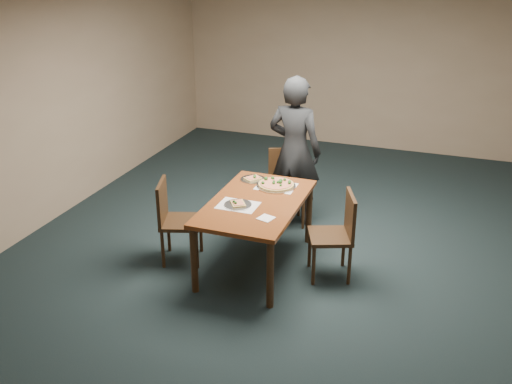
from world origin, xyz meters
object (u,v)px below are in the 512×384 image
(chair_right, at_px, (338,231))
(slice_plate_far, at_px, (253,179))
(diner, at_px, (295,151))
(slice_plate_near, at_px, (238,204))
(chair_left, at_px, (174,217))
(dining_table, at_px, (256,209))
(chair_far, at_px, (286,182))
(pizza_pan, at_px, (276,184))

(chair_right, relative_size, slice_plate_far, 3.25)
(diner, distance_m, slice_plate_near, 1.39)
(slice_plate_far, bearing_deg, diner, 67.37)
(chair_left, xyz_separation_m, diner, (0.92, 1.39, 0.39))
(slice_plate_near, bearing_deg, dining_table, 50.67)
(chair_far, xyz_separation_m, slice_plate_near, (-0.11, -1.32, 0.25))
(dining_table, relative_size, chair_far, 1.65)
(chair_far, bearing_deg, diner, 9.34)
(chair_far, xyz_separation_m, chair_left, (-0.84, -1.34, 0.00))
(pizza_pan, xyz_separation_m, slice_plate_near, (-0.21, -0.60, -0.01))
(slice_plate_far, bearing_deg, dining_table, -66.67)
(pizza_pan, bearing_deg, slice_plate_near, -109.32)
(chair_far, relative_size, chair_right, 1.00)
(chair_left, distance_m, chair_right, 1.74)
(diner, bearing_deg, chair_far, 39.82)
(chair_right, distance_m, diner, 1.43)
(dining_table, bearing_deg, slice_plate_far, 113.33)
(slice_plate_near, height_order, slice_plate_far, slice_plate_far)
(slice_plate_near, bearing_deg, chair_left, -178.21)
(dining_table, xyz_separation_m, slice_plate_near, (-0.14, -0.16, 0.11))
(slice_plate_near, relative_size, slice_plate_far, 1.00)
(pizza_pan, height_order, slice_plate_near, pizza_pan)
(dining_table, distance_m, pizza_pan, 0.46)
(diner, bearing_deg, dining_table, 93.73)
(chair_far, bearing_deg, slice_plate_far, -132.24)
(dining_table, relative_size, slice_plate_far, 5.36)
(chair_far, distance_m, diner, 0.40)
(diner, bearing_deg, chair_left, 62.94)
(dining_table, distance_m, chair_far, 1.16)
(slice_plate_near, bearing_deg, slice_plate_far, 97.67)
(chair_left, relative_size, slice_plate_near, 3.25)
(slice_plate_far, bearing_deg, chair_left, -131.49)
(diner, relative_size, slice_plate_near, 6.46)
(dining_table, xyz_separation_m, chair_far, (-0.03, 1.15, -0.14))
(chair_far, height_order, pizza_pan, chair_far)
(dining_table, relative_size, chair_left, 1.65)
(chair_far, xyz_separation_m, pizza_pan, (0.10, -0.72, 0.26))
(chair_left, height_order, pizza_pan, chair_left)
(dining_table, relative_size, chair_right, 1.65)
(dining_table, bearing_deg, chair_left, -167.74)
(chair_right, xyz_separation_m, slice_plate_near, (-0.99, -0.25, 0.25))
(diner, bearing_deg, chair_right, 131.73)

